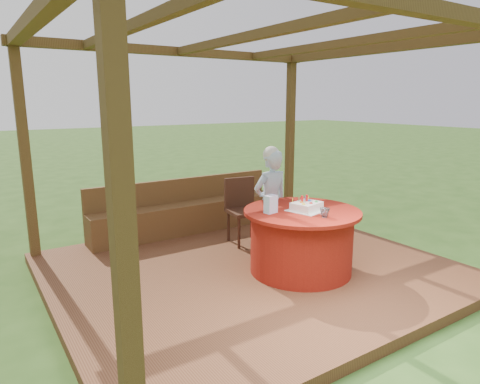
# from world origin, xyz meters

# --- Properties ---
(ground) EXTENTS (60.00, 60.00, 0.00)m
(ground) POSITION_xyz_m (0.00, 0.00, 0.00)
(ground) COLOR #294C19
(ground) RESTS_ON ground
(deck) EXTENTS (4.50, 4.00, 0.12)m
(deck) POSITION_xyz_m (0.00, 0.00, 0.06)
(deck) COLOR brown
(deck) RESTS_ON ground
(pergola) EXTENTS (4.50, 4.00, 2.72)m
(pergola) POSITION_xyz_m (0.00, 0.00, 2.41)
(pergola) COLOR brown
(pergola) RESTS_ON deck
(bench) EXTENTS (3.00, 0.42, 0.80)m
(bench) POSITION_xyz_m (0.00, 1.72, 0.38)
(bench) COLOR brown
(bench) RESTS_ON deck
(table) EXTENTS (1.34, 1.34, 0.74)m
(table) POSITION_xyz_m (0.41, -0.43, 0.50)
(table) COLOR maroon
(table) RESTS_ON deck
(chair) EXTENTS (0.52, 0.52, 0.90)m
(chair) POSITION_xyz_m (0.45, 0.85, 0.63)
(chair) COLOR #3C1F13
(chair) RESTS_ON deck
(elderly_woman) EXTENTS (0.50, 0.33, 1.41)m
(elderly_woman) POSITION_xyz_m (0.46, 0.24, 0.83)
(elderly_woman) COLOR #9AC2E5
(elderly_woman) RESTS_ON deck
(birthday_cake) EXTENTS (0.44, 0.44, 0.17)m
(birthday_cake) POSITION_xyz_m (0.44, -0.47, 0.91)
(birthday_cake) COLOR white
(birthday_cake) RESTS_ON table
(gift_bag) EXTENTS (0.15, 0.11, 0.20)m
(gift_bag) POSITION_xyz_m (0.03, -0.33, 0.96)
(gift_bag) COLOR #E594D1
(gift_bag) RESTS_ON table
(drinking_glass) EXTENTS (0.13, 0.13, 0.10)m
(drinking_glass) POSITION_xyz_m (0.41, -0.79, 0.91)
(drinking_glass) COLOR silver
(drinking_glass) RESTS_ON table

